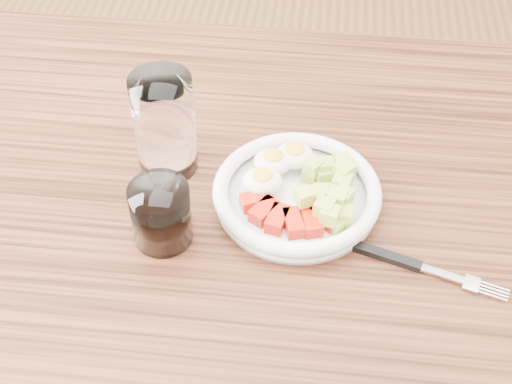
% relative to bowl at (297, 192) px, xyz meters
% --- Properties ---
extents(dining_table, '(1.50, 0.90, 0.77)m').
position_rel_bowl_xyz_m(dining_table, '(-0.04, -0.03, -0.12)').
color(dining_table, brown).
rests_on(dining_table, ground).
extents(bowl, '(0.23, 0.23, 0.06)m').
position_rel_bowl_xyz_m(bowl, '(0.00, 0.00, 0.00)').
color(bowl, white).
rests_on(bowl, dining_table).
extents(fork, '(0.20, 0.08, 0.01)m').
position_rel_bowl_xyz_m(fork, '(0.14, -0.09, -0.02)').
color(fork, black).
rests_on(fork, dining_table).
extents(water_glass, '(0.08, 0.08, 0.15)m').
position_rel_bowl_xyz_m(water_glass, '(-0.19, 0.05, 0.05)').
color(water_glass, white).
rests_on(water_glass, dining_table).
extents(coffee_glass, '(0.08, 0.08, 0.09)m').
position_rel_bowl_xyz_m(coffee_glass, '(-0.17, -0.08, 0.02)').
color(coffee_glass, white).
rests_on(coffee_glass, dining_table).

